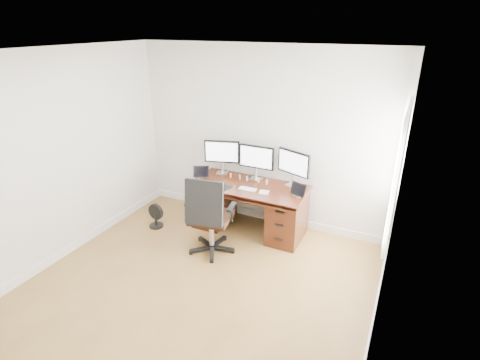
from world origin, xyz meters
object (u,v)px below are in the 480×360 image
at_px(monitor_center, 256,158).
at_px(floor_fan, 155,216).
at_px(office_chair, 210,228).
at_px(keyboard, 248,189).
at_px(desk, 249,206).

bearing_deg(monitor_center, floor_fan, -149.31).
bearing_deg(office_chair, floor_fan, 157.26).
relative_size(floor_fan, keyboard, 1.51).
distance_m(office_chair, floor_fan, 1.16).
bearing_deg(desk, floor_fan, -157.63).
bearing_deg(desk, keyboard, -75.46).
height_order(desk, office_chair, office_chair).
height_order(monitor_center, keyboard, monitor_center).
bearing_deg(keyboard, floor_fan, -167.84).
distance_m(desk, floor_fan, 1.47).
relative_size(office_chair, monitor_center, 2.09).
bearing_deg(monitor_center, keyboard, -83.55).
relative_size(floor_fan, monitor_center, 0.69).
bearing_deg(desk, office_chair, -105.64).
relative_size(monitor_center, keyboard, 2.20).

